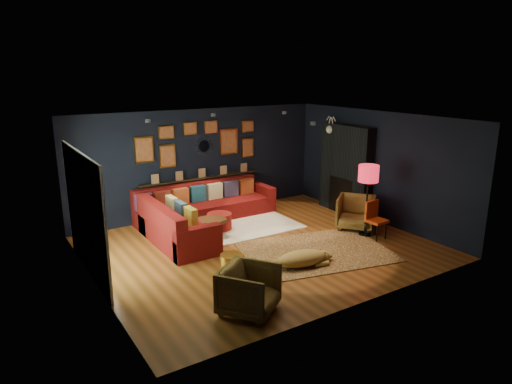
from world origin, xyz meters
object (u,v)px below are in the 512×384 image
coffee_table (210,222)px  pouf (219,221)px  sectional (195,214)px  floor_lamp (368,177)px  armchair_left (249,288)px  orange_chair (375,217)px  dog (302,256)px  gold_stool (232,268)px  armchair_right (356,211)px

coffee_table → pouf: coffee_table is taller
sectional → floor_lamp: 3.92m
armchair_left → orange_chair: size_ratio=0.99×
armchair_left → dog: armchair_left is taller
sectional → orange_chair: (2.97, -2.63, 0.15)m
pouf → gold_stool: gold_stool is taller
sectional → dog: bearing=-76.3°
armchair_right → armchair_left: bearing=-103.9°
dog → armchair_left: bearing=-141.2°
pouf → armchair_right: 3.09m
armchair_right → orange_chair: bearing=-47.4°
armchair_left → orange_chair: orange_chair is taller
coffee_table → floor_lamp: 3.50m
pouf → dog: 2.58m
gold_stool → dog: bearing=-8.0°
coffee_table → gold_stool: size_ratio=1.90×
sectional → orange_chair: bearing=-41.6°
coffee_table → gold_stool: bearing=-107.3°
armchair_left → floor_lamp: size_ratio=0.51×
orange_chair → floor_lamp: 0.87m
floor_lamp → dog: size_ratio=1.19×
armchair_left → dog: size_ratio=0.61×
dog → pouf: bearing=109.0°
sectional → dog: sectional is taller
sectional → pouf: size_ratio=6.18×
armchair_right → gold_stool: size_ratio=1.72×
pouf → armchair_left: armchair_left is taller
coffee_table → orange_chair: (2.96, -1.90, 0.14)m
coffee_table → armchair_right: size_ratio=1.11×
sectional → armchair_right: (3.06, -1.98, 0.09)m
sectional → armchair_left: bearing=-103.5°
orange_chair → dog: 2.28m
pouf → orange_chair: bearing=-40.3°
pouf → coffee_table: bearing=-142.0°
sectional → orange_chair: size_ratio=4.24×
floor_lamp → dog: (-2.20, -0.58, -1.09)m
sectional → armchair_right: size_ratio=4.14×
armchair_left → floor_lamp: bearing=-15.0°
gold_stool → dog: (1.36, -0.19, -0.02)m
armchair_left → gold_stool: armchair_left is taller
gold_stool → orange_chair: bearing=2.8°
gold_stool → dog: size_ratio=0.37×
armchair_left → gold_stool: bearing=38.9°
orange_chair → dog: (-2.24, -0.37, -0.25)m
armchair_left → armchair_right: bearing=-10.2°
pouf → dog: (0.34, -2.56, 0.01)m
coffee_table → dog: (0.72, -2.27, -0.11)m
coffee_table → pouf: 0.49m
armchair_left → orange_chair: (3.90, 1.23, 0.07)m
pouf → armchair_right: size_ratio=0.67×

